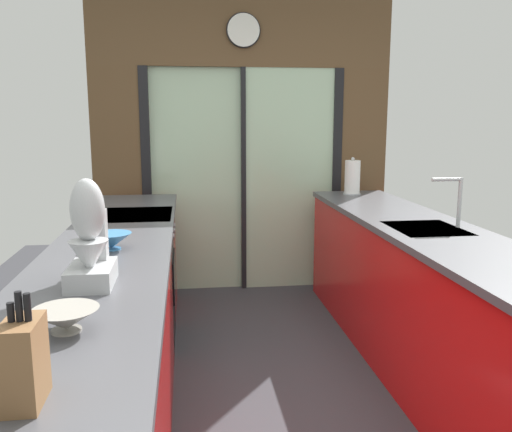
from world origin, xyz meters
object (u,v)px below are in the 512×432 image
Objects in this scene: mixing_bowl_near at (66,319)px; paper_towel_roll at (352,178)px; knife_block at (24,362)px; stand_mixer at (90,245)px; mixing_bowl_far at (111,241)px; oven_range at (131,280)px.

paper_towel_roll reaches higher than mixing_bowl_near.
knife_block is 0.89m from stand_mixer.
stand_mixer is at bearing 90.00° from mixing_bowl_near.
stand_mixer reaches higher than mixing_bowl_near.
stand_mixer is 2.91m from paper_towel_roll.
stand_mixer is at bearing 90.00° from knife_block.
mixing_bowl_far is 0.75× the size of knife_block.
paper_towel_roll is (1.78, 2.31, -0.02)m from stand_mixer.
paper_towel_roll reaches higher than oven_range.
stand_mixer reaches higher than knife_block.
paper_towel_roll is at bearing 52.36° from stand_mixer.
knife_block reaches higher than mixing_bowl_near.
mixing_bowl_near is (0.02, -2.04, 0.50)m from oven_range.
paper_towel_roll reaches higher than knife_block.
mixing_bowl_near is at bearing -90.00° from mixing_bowl_far.
knife_block is 3.66m from paper_towel_roll.
paper_towel_roll is (1.78, 3.20, 0.04)m from knife_block.
mixing_bowl_near is 0.43m from knife_block.
mixing_bowl_near reaches higher than oven_range.
oven_range is 1.69m from stand_mixer.
mixing_bowl_near is at bearing -89.48° from oven_range.
oven_range is 2.19× the size of stand_mixer.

